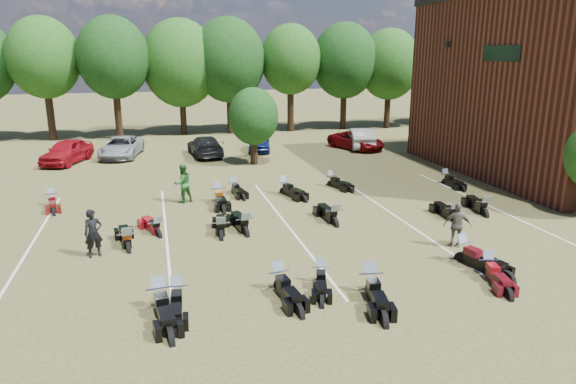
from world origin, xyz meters
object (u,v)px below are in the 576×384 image
object	(u,v)px
person_black	(93,233)
motorcycle_3	(279,290)
motorcycle_7	(158,236)
person_green	(183,183)
motorcycle_14	(53,206)
car_4	(259,142)
car_0	(67,151)
person_grey	(457,225)
motorcycle_0	(160,309)

from	to	relation	value
person_black	motorcycle_3	world-z (taller)	person_black
person_black	motorcycle_7	distance (m)	2.84
person_green	motorcycle_14	xyz separation A→B (m)	(-6.10, 1.03, -0.96)
person_green	motorcycle_3	xyz separation A→B (m)	(2.24, -10.44, -0.96)
motorcycle_3	car_4	bearing A→B (deg)	73.76
car_0	car_4	distance (m)	13.07
car_4	motorcycle_7	size ratio (longest dim) A/B	1.78
motorcycle_3	motorcycle_7	size ratio (longest dim) A/B	1.06
person_black	person_grey	world-z (taller)	person_black
motorcycle_7	motorcycle_3	bearing A→B (deg)	101.16
person_grey	motorcycle_7	bearing A→B (deg)	4.29
motorcycle_7	motorcycle_14	bearing A→B (deg)	-69.13
motorcycle_0	motorcycle_3	distance (m)	3.58
person_grey	motorcycle_3	distance (m)	7.59
car_0	person_black	world-z (taller)	person_black
car_0	motorcycle_0	size ratio (longest dim) A/B	1.88
motorcycle_14	car_0	bearing A→B (deg)	82.54
person_black	motorcycle_7	bearing A→B (deg)	17.00
person_grey	motorcycle_14	distance (m)	18.37
person_grey	person_green	bearing A→B (deg)	-17.34
person_green	motorcycle_0	size ratio (longest dim) A/B	0.78
car_0	car_4	size ratio (longest dim) A/B	1.21
motorcycle_14	person_grey	bearing A→B (deg)	-42.90
car_4	motorcycle_3	bearing A→B (deg)	-88.44
car_0	person_green	bearing A→B (deg)	-38.56
person_black	motorcycle_3	distance (m)	7.23
motorcycle_3	car_0	bearing A→B (deg)	106.53
person_green	motorcycle_14	size ratio (longest dim) A/B	0.89
car_4	person_black	size ratio (longest dim) A/B	2.18
car_4	motorcycle_14	world-z (taller)	car_4
person_green	motorcycle_7	xyz separation A→B (m)	(-1.29, -4.56, -0.96)
person_green	person_grey	distance (m)	12.82
person_black	motorcycle_0	bearing A→B (deg)	-83.20
motorcycle_3	motorcycle_7	distance (m)	6.86
car_4	motorcycle_14	size ratio (longest dim) A/B	1.78
car_4	motorcycle_0	world-z (taller)	car_4
car_4	person_green	xyz separation A→B (m)	(-6.24, -12.15, 0.31)
person_green	person_grey	size ratio (longest dim) A/B	1.13
car_4	motorcycle_7	distance (m)	18.35
car_0	person_grey	bearing A→B (deg)	-30.28
motorcycle_7	person_black	bearing A→B (deg)	15.50
car_0	person_green	world-z (taller)	person_green
car_0	person_grey	world-z (taller)	person_grey
person_green	motorcycle_14	bearing A→B (deg)	-33.69
motorcycle_3	motorcycle_14	size ratio (longest dim) A/B	1.06
car_0	motorcycle_14	bearing A→B (deg)	-66.05
person_grey	motorcycle_14	xyz separation A→B (m)	(-15.64, 9.59, -0.85)
motorcycle_0	motorcycle_7	bearing A→B (deg)	82.55
person_grey	car_0	bearing A→B (deg)	-25.75
motorcycle_14	person_green	bearing A→B (deg)	-20.96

